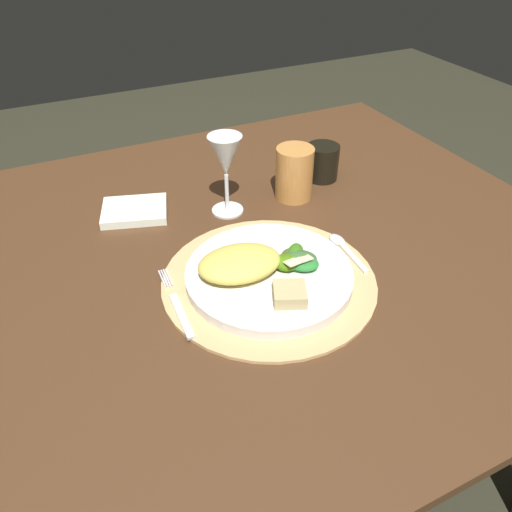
% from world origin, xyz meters
% --- Properties ---
extents(ground_plane, '(6.00, 6.00, 0.00)m').
position_xyz_m(ground_plane, '(0.00, 0.00, 0.00)').
color(ground_plane, '#2C2B1E').
extents(dining_table, '(1.15, 1.03, 0.71)m').
position_xyz_m(dining_table, '(0.00, 0.00, 0.56)').
color(dining_table, '#482C18').
rests_on(dining_table, ground).
extents(placemat, '(0.36, 0.36, 0.01)m').
position_xyz_m(placemat, '(-0.05, -0.11, 0.71)').
color(placemat, tan).
rests_on(placemat, dining_table).
extents(dinner_plate, '(0.28, 0.28, 0.02)m').
position_xyz_m(dinner_plate, '(-0.05, -0.11, 0.72)').
color(dinner_plate, silver).
rests_on(dinner_plate, placemat).
extents(pasta_serving, '(0.15, 0.11, 0.04)m').
position_xyz_m(pasta_serving, '(-0.10, -0.09, 0.75)').
color(pasta_serving, '#E0C855').
rests_on(pasta_serving, dinner_plate).
extents(salad_greens, '(0.08, 0.09, 0.03)m').
position_xyz_m(salad_greens, '(-0.01, -0.11, 0.74)').
color(salad_greens, '#437312').
rests_on(salad_greens, dinner_plate).
extents(bread_piece, '(0.07, 0.07, 0.02)m').
position_xyz_m(bread_piece, '(-0.06, -0.19, 0.74)').
color(bread_piece, tan).
rests_on(bread_piece, dinner_plate).
extents(fork, '(0.02, 0.17, 0.00)m').
position_xyz_m(fork, '(-0.21, -0.11, 0.72)').
color(fork, silver).
rests_on(fork, placemat).
extents(spoon, '(0.02, 0.12, 0.01)m').
position_xyz_m(spoon, '(0.11, -0.09, 0.72)').
color(spoon, silver).
rests_on(spoon, placemat).
extents(napkin, '(0.15, 0.13, 0.02)m').
position_xyz_m(napkin, '(-0.20, 0.20, 0.72)').
color(napkin, white).
rests_on(napkin, dining_table).
extents(wine_glass, '(0.07, 0.07, 0.16)m').
position_xyz_m(wine_glass, '(-0.03, 0.13, 0.82)').
color(wine_glass, silver).
rests_on(wine_glass, dining_table).
extents(amber_tumbler, '(0.08, 0.08, 0.11)m').
position_xyz_m(amber_tumbler, '(0.12, 0.12, 0.76)').
color(amber_tumbler, '#C5823F').
rests_on(amber_tumbler, dining_table).
extents(dark_tumbler, '(0.07, 0.07, 0.08)m').
position_xyz_m(dark_tumbler, '(0.22, 0.16, 0.75)').
color(dark_tumbler, black).
rests_on(dark_tumbler, dining_table).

